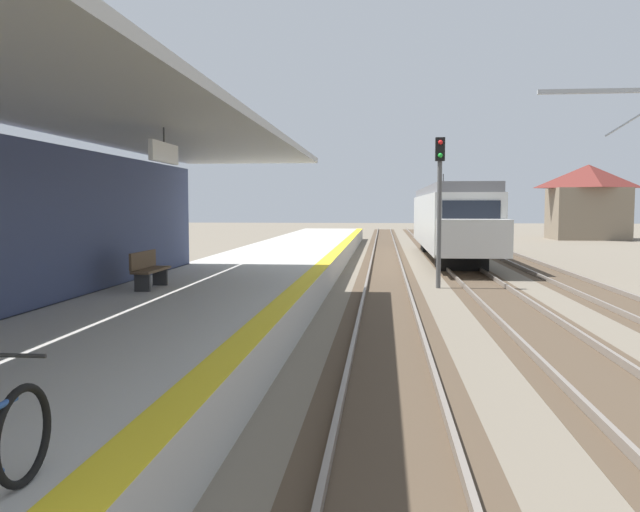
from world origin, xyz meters
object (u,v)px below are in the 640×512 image
approaching_train (450,219)px  platform_bench (148,268)px  rail_signal_post (439,196)px  distant_trackside_house (588,200)px

approaching_train → platform_bench: 22.47m
rail_signal_post → platform_bench: size_ratio=3.25×
approaching_train → distant_trackside_house: 26.56m
distant_trackside_house → rail_signal_post: bearing=-113.8°
rail_signal_post → platform_bench: rail_signal_post is taller
approaching_train → platform_bench: (-9.10, -20.53, -0.80)m
approaching_train → distant_trackside_house: distant_trackside_house is taller
approaching_train → rail_signal_post: rail_signal_post is taller
rail_signal_post → distant_trackside_house: size_ratio=0.79×
platform_bench → rail_signal_post: bearing=46.6°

